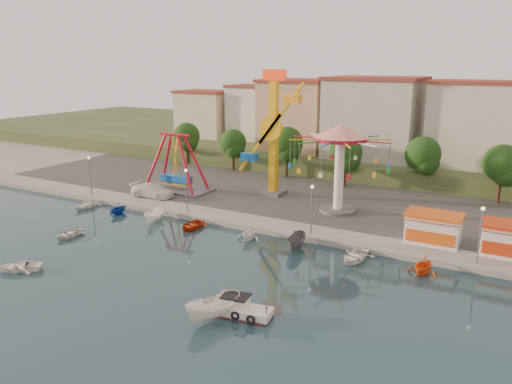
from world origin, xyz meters
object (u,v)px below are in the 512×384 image
Objects in this scene: wave_swinger at (340,149)px; van at (152,190)px; pirate_ship_ride at (176,163)px; skiff at (214,308)px; cabin_motorboat at (240,310)px; rowboat_a at (69,233)px; kamikaze_tower at (275,137)px.

van is (-23.83, -5.69, -6.72)m from wave_swinger.
pirate_ship_ride is 5.39m from van.
skiff is at bearing -87.85° from wave_swinger.
pirate_ship_ride is 2.13× the size of cabin_motorboat.
wave_swinger is 28.92m from skiff.
van is (-26.17, 20.77, 1.05)m from cabin_motorboat.
cabin_motorboat is at bearing 70.42° from skiff.
wave_swinger reaches higher than rowboat_a.
rowboat_a is 15.28m from van.
skiff is (23.37, -7.12, 0.54)m from rowboat_a.
wave_swinger is 2.50× the size of skiff.
kamikaze_tower reaches higher than rowboat_a.
pirate_ship_ride is at bearing -177.07° from wave_swinger.
kamikaze_tower is at bearing 59.44° from rowboat_a.
cabin_motorboat is at bearing -67.12° from kamikaze_tower.
pirate_ship_ride reaches higher than cabin_motorboat.
kamikaze_tower is (13.18, 4.29, 4.11)m from pirate_ship_ride.
van is (-13.69, -8.79, -7.03)m from kamikaze_tower.
wave_swinger reaches higher than cabin_motorboat.
wave_swinger is 25.41m from van.
rowboat_a is (-24.65, 5.61, -0.06)m from cabin_motorboat.
pirate_ship_ride is 1.66× the size of van.
rowboat_a is at bearing -87.08° from pirate_ship_ride.
kamikaze_tower is at bearing 18.04° from pirate_ship_ride.
kamikaze_tower is 17.72m from van.
rowboat_a is at bearing -178.27° from van.
wave_swinger is at bearing 113.08° from skiff.
cabin_motorboat is at bearing -44.57° from pirate_ship_ride.
van is (-0.51, -4.50, -2.92)m from pirate_ship_ride.
kamikaze_tower is 33.88m from skiff.
van is (-1.51, 15.16, 1.11)m from rowboat_a.
pirate_ship_ride is 14.46m from kamikaze_tower.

